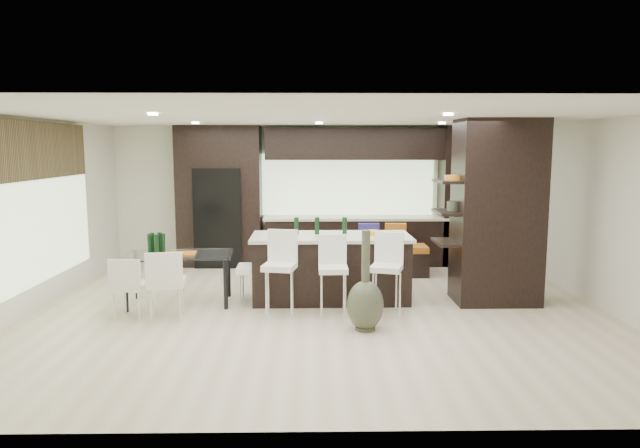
{
  "coord_description": "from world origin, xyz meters",
  "views": [
    {
      "loc": [
        -0.14,
        -7.87,
        2.3
      ],
      "look_at": [
        0.0,
        0.6,
        1.15
      ],
      "focal_mm": 32.0,
      "sensor_mm": 36.0,
      "label": 1
    }
  ],
  "objects_px": {
    "stool_left": "(280,282)",
    "chair_end": "(254,273)",
    "stool_mid": "(333,284)",
    "floor_vase": "(366,281)",
    "dining_table": "(180,279)",
    "kitchen_island": "(331,268)",
    "chair_near": "(167,287)",
    "bench": "(388,260)",
    "stool_right": "(386,283)",
    "chair_far": "(131,290)"
  },
  "relations": [
    {
      "from": "stool_left",
      "to": "chair_end",
      "type": "xyz_separation_m",
      "value": [
        -0.41,
        0.63,
        -0.02
      ]
    },
    {
      "from": "stool_left",
      "to": "stool_mid",
      "type": "bearing_deg",
      "value": 12.12
    },
    {
      "from": "floor_vase",
      "to": "dining_table",
      "type": "bearing_deg",
      "value": 154.4
    },
    {
      "from": "kitchen_island",
      "to": "chair_near",
      "type": "distance_m",
      "value": 2.43
    },
    {
      "from": "stool_mid",
      "to": "bench",
      "type": "height_order",
      "value": "stool_mid"
    },
    {
      "from": "stool_mid",
      "to": "stool_right",
      "type": "bearing_deg",
      "value": -1.07
    },
    {
      "from": "dining_table",
      "to": "chair_far",
      "type": "distance_m",
      "value": 0.87
    },
    {
      "from": "bench",
      "to": "kitchen_island",
      "type": "bearing_deg",
      "value": -123.26
    },
    {
      "from": "dining_table",
      "to": "stool_left",
      "type": "bearing_deg",
      "value": -27.39
    },
    {
      "from": "stool_mid",
      "to": "floor_vase",
      "type": "bearing_deg",
      "value": -59.74
    },
    {
      "from": "stool_right",
      "to": "chair_near",
      "type": "xyz_separation_m",
      "value": [
        -2.96,
        -0.13,
        -0.02
      ]
    },
    {
      "from": "chair_far",
      "to": "chair_end",
      "type": "bearing_deg",
      "value": 30.27
    },
    {
      "from": "bench",
      "to": "chair_end",
      "type": "xyz_separation_m",
      "value": [
        -2.22,
        -1.83,
        0.18
      ]
    },
    {
      "from": "chair_near",
      "to": "chair_far",
      "type": "distance_m",
      "value": 0.48
    },
    {
      "from": "floor_vase",
      "to": "chair_end",
      "type": "distance_m",
      "value": 1.98
    },
    {
      "from": "stool_mid",
      "to": "bench",
      "type": "relative_size",
      "value": 0.63
    },
    {
      "from": "stool_left",
      "to": "stool_right",
      "type": "bearing_deg",
      "value": 11.42
    },
    {
      "from": "kitchen_island",
      "to": "stool_right",
      "type": "height_order",
      "value": "kitchen_island"
    },
    {
      "from": "kitchen_island",
      "to": "bench",
      "type": "distance_m",
      "value": 1.97
    },
    {
      "from": "stool_right",
      "to": "kitchen_island",
      "type": "bearing_deg",
      "value": 148.91
    },
    {
      "from": "floor_vase",
      "to": "chair_near",
      "type": "xyz_separation_m",
      "value": [
        -2.62,
        0.5,
        -0.2
      ]
    },
    {
      "from": "dining_table",
      "to": "stool_right",
      "type": "bearing_deg",
      "value": -16.57
    },
    {
      "from": "kitchen_island",
      "to": "chair_far",
      "type": "relative_size",
      "value": 3.02
    },
    {
      "from": "bench",
      "to": "dining_table",
      "type": "bearing_deg",
      "value": -150.97
    },
    {
      "from": "chair_near",
      "to": "stool_mid",
      "type": "bearing_deg",
      "value": -3.59
    },
    {
      "from": "kitchen_island",
      "to": "floor_vase",
      "type": "relative_size",
      "value": 1.86
    },
    {
      "from": "bench",
      "to": "chair_far",
      "type": "relative_size",
      "value": 1.8
    },
    {
      "from": "bench",
      "to": "floor_vase",
      "type": "distance_m",
      "value": 3.18
    },
    {
      "from": "floor_vase",
      "to": "kitchen_island",
      "type": "bearing_deg",
      "value": 104.82
    },
    {
      "from": "stool_right",
      "to": "dining_table",
      "type": "distance_m",
      "value": 3.03
    },
    {
      "from": "stool_right",
      "to": "chair_end",
      "type": "bearing_deg",
      "value": 178.6
    },
    {
      "from": "dining_table",
      "to": "chair_near",
      "type": "height_order",
      "value": "chair_near"
    },
    {
      "from": "dining_table",
      "to": "chair_near",
      "type": "bearing_deg",
      "value": -94.75
    },
    {
      "from": "kitchen_island",
      "to": "stool_mid",
      "type": "xyz_separation_m",
      "value": [
        0.0,
        -0.81,
        -0.05
      ]
    },
    {
      "from": "floor_vase",
      "to": "dining_table",
      "type": "relative_size",
      "value": 0.83
    },
    {
      "from": "chair_far",
      "to": "chair_end",
      "type": "distance_m",
      "value": 1.74
    },
    {
      "from": "dining_table",
      "to": "bench",
      "type": "bearing_deg",
      "value": 24.14
    },
    {
      "from": "stool_right",
      "to": "chair_end",
      "type": "relative_size",
      "value": 1.0
    },
    {
      "from": "stool_left",
      "to": "chair_end",
      "type": "relative_size",
      "value": 1.04
    },
    {
      "from": "bench",
      "to": "chair_near",
      "type": "xyz_separation_m",
      "value": [
        -3.31,
        -2.58,
        0.16
      ]
    },
    {
      "from": "stool_right",
      "to": "dining_table",
      "type": "xyz_separation_m",
      "value": [
        -2.96,
        0.62,
        -0.08
      ]
    },
    {
      "from": "stool_right",
      "to": "chair_near",
      "type": "distance_m",
      "value": 2.97
    },
    {
      "from": "kitchen_island",
      "to": "floor_vase",
      "type": "height_order",
      "value": "floor_vase"
    },
    {
      "from": "kitchen_island",
      "to": "stool_right",
      "type": "distance_m",
      "value": 1.09
    },
    {
      "from": "floor_vase",
      "to": "chair_near",
      "type": "height_order",
      "value": "floor_vase"
    },
    {
      "from": "stool_right",
      "to": "bench",
      "type": "height_order",
      "value": "stool_right"
    },
    {
      "from": "kitchen_island",
      "to": "chair_far",
      "type": "height_order",
      "value": "kitchen_island"
    },
    {
      "from": "chair_end",
      "to": "floor_vase",
      "type": "bearing_deg",
      "value": -130.39
    },
    {
      "from": "floor_vase",
      "to": "chair_far",
      "type": "distance_m",
      "value": 3.15
    },
    {
      "from": "dining_table",
      "to": "chair_near",
      "type": "distance_m",
      "value": 0.75
    }
  ]
}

